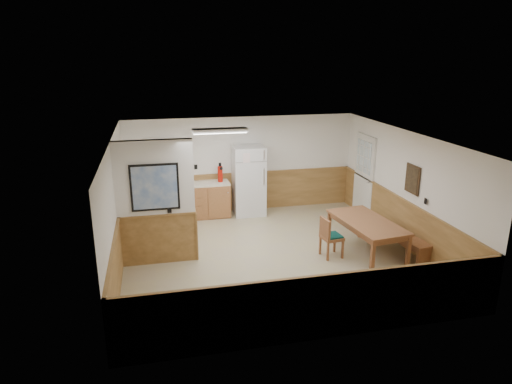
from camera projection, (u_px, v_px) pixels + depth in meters
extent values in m
plane|color=tan|center=(270.00, 255.00, 9.54)|extent=(6.00, 6.00, 0.00)
cube|color=white|center=(271.00, 137.00, 8.81)|extent=(6.00, 6.00, 0.02)
cube|color=white|center=(242.00, 164.00, 11.97)|extent=(6.00, 0.02, 2.50)
cube|color=white|center=(405.00, 189.00, 9.81)|extent=(0.02, 6.00, 2.50)
cube|color=white|center=(115.00, 209.00, 8.54)|extent=(0.02, 6.00, 2.50)
cube|color=#B38347|center=(242.00, 192.00, 12.17)|extent=(6.00, 0.04, 1.00)
cube|color=#B38347|center=(401.00, 222.00, 10.03)|extent=(0.04, 6.00, 1.00)
cube|color=#B38347|center=(120.00, 246.00, 8.76)|extent=(0.04, 6.00, 1.00)
cube|color=white|center=(154.00, 178.00, 8.74)|extent=(1.50, 0.15, 1.50)
cube|color=#B38347|center=(158.00, 239.00, 9.10)|extent=(1.50, 0.17, 1.00)
cube|color=black|center=(155.00, 187.00, 8.69)|extent=(0.92, 0.03, 0.92)
cube|color=silver|center=(155.00, 188.00, 8.68)|extent=(0.84, 0.01, 0.84)
cube|color=#A8683B|center=(202.00, 201.00, 11.68)|extent=(1.40, 0.60, 0.86)
cube|color=#A8683B|center=(143.00, 205.00, 11.37)|extent=(0.06, 0.60, 0.86)
cube|color=#A8683B|center=(173.00, 203.00, 11.53)|extent=(0.06, 0.60, 0.86)
cube|color=beige|center=(186.00, 185.00, 11.46)|extent=(2.20, 0.60, 0.04)
cube|color=beige|center=(185.00, 179.00, 11.72)|extent=(2.20, 0.02, 0.10)
cube|color=white|center=(364.00, 177.00, 11.64)|extent=(0.05, 1.02, 2.15)
cube|color=white|center=(364.00, 177.00, 11.64)|extent=(0.04, 0.90, 2.05)
cube|color=silver|center=(364.00, 157.00, 11.48)|extent=(0.02, 0.76, 0.80)
cube|color=white|center=(159.00, 157.00, 11.42)|extent=(0.80, 0.03, 1.00)
cube|color=silver|center=(159.00, 157.00, 11.41)|extent=(0.70, 0.01, 0.90)
cube|color=#382716|center=(413.00, 179.00, 9.44)|extent=(0.03, 0.50, 0.60)
cube|color=black|center=(412.00, 179.00, 9.43)|extent=(0.01, 0.42, 0.52)
cube|color=white|center=(220.00, 130.00, 9.87)|extent=(1.20, 0.30, 0.08)
cube|color=white|center=(220.00, 132.00, 9.88)|extent=(1.15, 0.25, 0.01)
cube|color=white|center=(249.00, 181.00, 11.75)|extent=(0.80, 0.71, 1.80)
cube|color=silver|center=(264.00, 155.00, 11.27)|extent=(0.03, 0.02, 0.23)
cube|color=silver|center=(264.00, 177.00, 11.43)|extent=(0.03, 0.02, 0.42)
cube|color=#A4663C|center=(367.00, 222.00, 9.37)|extent=(1.12, 1.94, 0.05)
cube|color=#A4663C|center=(367.00, 225.00, 9.39)|extent=(1.01, 1.83, 0.10)
cube|color=#A4663C|center=(372.00, 259.00, 8.57)|extent=(0.08, 0.08, 0.70)
cube|color=#A4663C|center=(329.00, 227.00, 10.13)|extent=(0.08, 0.08, 0.70)
cube|color=#A4663C|center=(408.00, 253.00, 8.83)|extent=(0.08, 0.08, 0.70)
cube|color=#A4663C|center=(360.00, 223.00, 10.38)|extent=(0.08, 0.08, 0.70)
cube|color=#A4663C|center=(399.00, 233.00, 9.58)|extent=(0.64, 1.73, 0.05)
cube|color=#A4663C|center=(418.00, 259.00, 8.90)|extent=(0.35, 0.12, 0.40)
cube|color=#A4663C|center=(380.00, 230.00, 10.38)|extent=(0.35, 0.12, 0.40)
cube|color=#A4663C|center=(332.00, 237.00, 9.38)|extent=(0.44, 0.44, 0.06)
cube|color=#0D433F|center=(332.00, 235.00, 9.36)|extent=(0.40, 0.40, 0.03)
cube|color=#A4663C|center=(325.00, 228.00, 9.26)|extent=(0.10, 0.40, 0.40)
cube|color=#0D433F|center=(317.00, 229.00, 9.20)|extent=(0.06, 0.34, 0.34)
cube|color=#A4663C|center=(328.00, 252.00, 9.24)|extent=(0.04, 0.04, 0.39)
cube|color=#A4663C|center=(320.00, 245.00, 9.54)|extent=(0.04, 0.04, 0.39)
cube|color=#A4663C|center=(343.00, 250.00, 9.34)|extent=(0.04, 0.04, 0.39)
cube|color=#A4663C|center=(334.00, 243.00, 9.65)|extent=(0.04, 0.04, 0.39)
cylinder|color=red|center=(220.00, 174.00, 11.59)|extent=(0.16, 0.16, 0.41)
cylinder|color=black|center=(220.00, 165.00, 11.52)|extent=(0.07, 0.07, 0.09)
cylinder|color=#1A9329|center=(162.00, 182.00, 11.30)|extent=(0.08, 0.08, 0.20)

